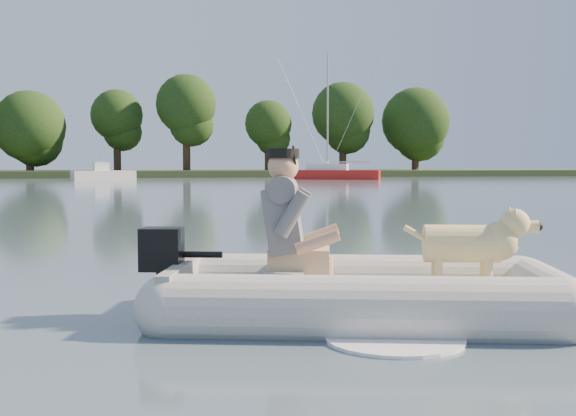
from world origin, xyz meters
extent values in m
plane|color=slate|center=(0.00, 0.00, 0.00)|extent=(160.00, 160.00, 0.00)
cube|color=#47512D|center=(0.00, 62.00, 0.25)|extent=(160.00, 12.00, 0.70)
cylinder|color=#332316|center=(-9.90, 61.33, 1.47)|extent=(0.70, 0.70, 2.94)
sphere|color=#294517|center=(-9.90, 61.33, 4.49)|extent=(6.27, 6.27, 6.27)
cylinder|color=#332316|center=(-2.42, 61.95, 1.84)|extent=(0.70, 0.70, 3.67)
sphere|color=#294517|center=(-2.42, 61.95, 5.61)|extent=(4.69, 4.69, 4.69)
cylinder|color=#332316|center=(3.70, 60.15, 2.15)|extent=(0.70, 0.70, 4.29)
sphere|color=#294517|center=(3.70, 60.15, 6.56)|extent=(5.43, 5.43, 5.43)
cylinder|color=#332316|center=(11.30, 60.43, 1.61)|extent=(0.70, 0.70, 3.21)
sphere|color=#294517|center=(11.30, 60.43, 4.91)|extent=(4.41, 4.41, 4.41)
cylinder|color=#332316|center=(18.70, 61.04, 1.97)|extent=(0.70, 0.70, 3.94)
sphere|color=#294517|center=(18.70, 61.04, 6.02)|extent=(6.03, 6.03, 6.03)
cylinder|color=#332316|center=(26.27, 61.31, 1.76)|extent=(0.70, 0.70, 3.52)
sphere|color=#294517|center=(26.27, 61.31, 5.37)|extent=(6.68, 6.68, 6.68)
cube|color=#B41914|center=(14.05, 48.32, 0.27)|extent=(7.44, 4.90, 0.90)
cube|color=white|center=(13.64, 48.50, 0.94)|extent=(3.53, 2.76, 0.54)
cylinder|color=#A5A5AA|center=(13.64, 48.50, 5.21)|extent=(0.14, 0.14, 8.98)
camera|label=1|loc=(-1.65, -5.59, 1.25)|focal=45.00mm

